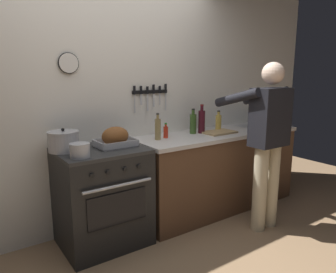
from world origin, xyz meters
TOP-DOWN VIEW (x-y plane):
  - wall_back at (-0.00, 1.35)m, footprint 6.00×0.13m
  - counter_block at (1.21, 0.99)m, footprint 2.03×0.65m
  - stove at (-0.22, 0.99)m, footprint 0.76×0.67m
  - person_cook at (1.25, 0.35)m, footprint 0.51×0.63m
  - roasting_pan at (-0.07, 0.99)m, footprint 0.35×0.26m
  - stock_pot at (-0.51, 1.09)m, footprint 0.26×0.26m
  - saucepan at (-0.46, 0.81)m, footprint 0.16×0.16m
  - cutting_board at (1.16, 0.93)m, footprint 0.36×0.24m
  - bottle_vinegar at (0.41, 1.03)m, footprint 0.06×0.06m
  - bottle_soy_sauce at (1.14, 1.20)m, footprint 0.06×0.06m
  - bottle_wine_red at (1.00, 1.05)m, footprint 0.07×0.07m
  - bottle_olive_oil at (0.91, 1.08)m, footprint 0.07×0.07m
  - bottle_cooking_oil at (1.26, 1.05)m, footprint 0.07×0.07m
  - bottle_hot_sauce at (0.53, 1.06)m, footprint 0.05×0.05m

SIDE VIEW (x-z plane):
  - stove at x=-0.22m, z-range 0.00..0.90m
  - counter_block at x=1.21m, z-range 0.01..0.91m
  - cutting_board at x=1.16m, z-range 0.90..0.92m
  - person_cook at x=1.25m, z-range 0.12..1.78m
  - saucepan at x=-0.46m, z-range 0.90..1.01m
  - bottle_hot_sauce at x=0.53m, z-range 0.89..1.04m
  - roasting_pan at x=-0.07m, z-range 0.89..1.08m
  - stock_pot at x=-0.51m, z-range 0.89..1.09m
  - bottle_soy_sauce at x=1.14m, z-range 0.88..1.11m
  - bottle_cooking_oil at x=1.26m, z-range 0.88..1.12m
  - bottle_vinegar at x=0.41m, z-range 0.88..1.15m
  - bottle_olive_oil at x=0.91m, z-range 0.88..1.15m
  - bottle_wine_red at x=1.00m, z-range 0.87..1.19m
  - wall_back at x=0.00m, z-range 0.00..2.60m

